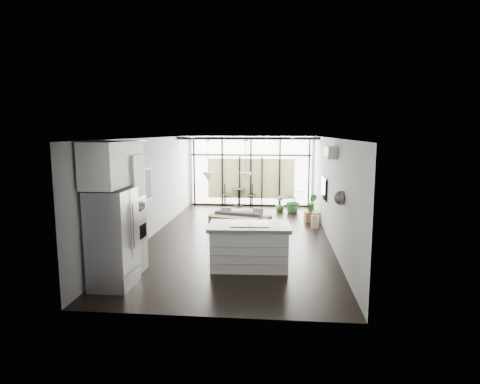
% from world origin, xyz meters
% --- Properties ---
extents(floor, '(5.00, 10.00, 0.00)m').
position_xyz_m(floor, '(0.00, 0.00, 0.00)').
color(floor, black).
rests_on(floor, ground).
extents(ceiling, '(5.00, 10.00, 0.00)m').
position_xyz_m(ceiling, '(0.00, 0.00, 2.80)').
color(ceiling, silver).
rests_on(ceiling, ground).
extents(wall_left, '(0.02, 10.00, 2.80)m').
position_xyz_m(wall_left, '(-2.50, 0.00, 1.40)').
color(wall_left, silver).
rests_on(wall_left, ground).
extents(wall_right, '(0.02, 10.00, 2.80)m').
position_xyz_m(wall_right, '(2.50, 0.00, 1.40)').
color(wall_right, silver).
rests_on(wall_right, ground).
extents(wall_back, '(5.00, 0.02, 2.80)m').
position_xyz_m(wall_back, '(0.00, 5.00, 1.40)').
color(wall_back, silver).
rests_on(wall_back, ground).
extents(wall_front, '(5.00, 0.02, 2.80)m').
position_xyz_m(wall_front, '(0.00, -5.00, 1.40)').
color(wall_front, silver).
rests_on(wall_front, ground).
extents(glazing, '(5.00, 0.20, 2.80)m').
position_xyz_m(glazing, '(0.00, 4.88, 1.40)').
color(glazing, black).
rests_on(glazing, ground).
extents(skylight, '(4.70, 1.90, 0.06)m').
position_xyz_m(skylight, '(0.00, 4.00, 2.77)').
color(skylight, silver).
rests_on(skylight, ceiling).
extents(neighbour_building, '(3.50, 0.02, 1.60)m').
position_xyz_m(neighbour_building, '(0.00, 4.95, 1.10)').
color(neighbour_building, beige).
rests_on(neighbour_building, ground).
extents(island, '(1.82, 1.13, 0.97)m').
position_xyz_m(island, '(0.48, -2.55, 0.48)').
color(island, white).
rests_on(island, floor).
extents(cooktop, '(0.86, 0.59, 0.01)m').
position_xyz_m(cooktop, '(0.48, -2.55, 0.98)').
color(cooktop, black).
rests_on(cooktop, island).
extents(fridge, '(0.73, 0.91, 1.89)m').
position_xyz_m(fridge, '(-2.05, -3.85, 0.95)').
color(fridge, '#9C9CA1').
rests_on(fridge, floor).
extents(appliance_column, '(0.65, 0.68, 2.50)m').
position_xyz_m(appliance_column, '(-2.08, -3.05, 1.25)').
color(appliance_column, white).
rests_on(appliance_column, floor).
extents(upper_cabinets, '(0.62, 1.75, 0.86)m').
position_xyz_m(upper_cabinets, '(-2.12, -3.50, 2.35)').
color(upper_cabinets, white).
rests_on(upper_cabinets, wall_left).
extents(pendant_left, '(0.26, 0.26, 0.18)m').
position_xyz_m(pendant_left, '(-0.40, -2.65, 2.02)').
color(pendant_left, silver).
rests_on(pendant_left, ceiling).
extents(pendant_right, '(0.26, 0.26, 0.18)m').
position_xyz_m(pendant_right, '(0.40, -2.65, 2.02)').
color(pendant_right, silver).
rests_on(pendant_right, ceiling).
extents(sofa, '(1.95, 0.97, 0.73)m').
position_xyz_m(sofa, '(-0.07, 1.15, 0.37)').
color(sofa, '#4D4D50').
rests_on(sofa, floor).
extents(console_bench, '(1.47, 0.74, 0.46)m').
position_xyz_m(console_bench, '(-0.18, 0.53, 0.23)').
color(console_bench, brown).
rests_on(console_bench, floor).
extents(pouf, '(0.59, 0.59, 0.43)m').
position_xyz_m(pouf, '(0.06, 1.74, 0.22)').
color(pouf, beige).
rests_on(pouf, floor).
extents(crate, '(0.49, 0.49, 0.34)m').
position_xyz_m(crate, '(2.22, 2.20, 0.17)').
color(crate, brown).
rests_on(crate, floor).
extents(plant_tall, '(0.99, 1.05, 0.68)m').
position_xyz_m(plant_tall, '(1.67, 3.68, 0.34)').
color(plant_tall, '#2D6733').
rests_on(plant_tall, floor).
extents(plant_med, '(0.62, 0.68, 0.33)m').
position_xyz_m(plant_med, '(1.17, 3.79, 0.17)').
color(plant_med, '#2D6733').
rests_on(plant_med, floor).
extents(plant_crate, '(0.41, 0.63, 0.26)m').
position_xyz_m(plant_crate, '(2.22, 2.20, 0.47)').
color(plant_crate, '#2D6733').
rests_on(plant_crate, crate).
extents(milk_can, '(0.25, 0.25, 0.49)m').
position_xyz_m(milk_can, '(2.25, 1.34, 0.24)').
color(milk_can, beige).
rests_on(milk_can, floor).
extents(bistro_set, '(1.34, 0.59, 0.63)m').
position_xyz_m(bistro_set, '(-0.48, 4.75, 0.32)').
color(bistro_set, black).
rests_on(bistro_set, floor).
extents(tv, '(0.05, 1.10, 0.65)m').
position_xyz_m(tv, '(2.46, 1.00, 1.30)').
color(tv, black).
rests_on(tv, wall_right).
extents(ac_unit, '(0.22, 0.90, 0.30)m').
position_xyz_m(ac_unit, '(2.38, -0.80, 2.45)').
color(ac_unit, white).
rests_on(ac_unit, wall_right).
extents(framed_art, '(0.04, 0.70, 0.90)m').
position_xyz_m(framed_art, '(-2.47, -0.50, 1.55)').
color(framed_art, black).
rests_on(framed_art, wall_left).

